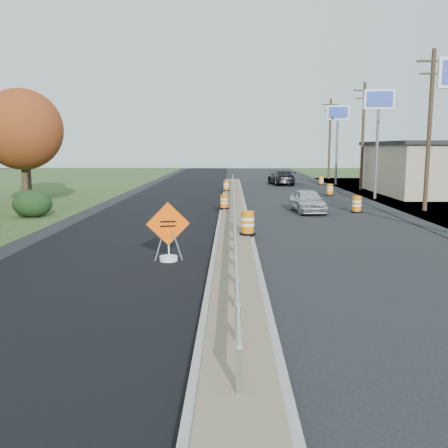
{
  "coord_description": "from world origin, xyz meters",
  "views": [
    {
      "loc": [
        -0.13,
        -20.92,
        3.82
      ],
      "look_at": [
        -0.39,
        -3.36,
        1.1
      ],
      "focal_mm": 40.0,
      "sensor_mm": 36.0,
      "label": 1
    }
  ],
  "objects_px": {
    "barrel_median_far": "(226,186)",
    "barrel_shoulder_far": "(321,181)",
    "barrel_median_mid": "(224,202)",
    "car_dark_far": "(281,177)",
    "barrel_shoulder_near": "(357,205)",
    "barrel_median_near": "(248,224)",
    "caution_sign": "(168,246)",
    "car_silver": "(308,201)",
    "barrel_shoulder_mid": "(330,190)"
  },
  "relations": [
    {
      "from": "caution_sign",
      "to": "barrel_median_mid",
      "type": "relative_size",
      "value": 2.46
    },
    {
      "from": "barrel_median_near",
      "to": "car_dark_far",
      "type": "relative_size",
      "value": 0.19
    },
    {
      "from": "barrel_shoulder_near",
      "to": "car_silver",
      "type": "xyz_separation_m",
      "value": [
        -2.88,
        0.02,
        0.22
      ]
    },
    {
      "from": "barrel_median_near",
      "to": "car_dark_far",
      "type": "xyz_separation_m",
      "value": [
        4.42,
        30.71,
        0.04
      ]
    },
    {
      "from": "barrel_median_mid",
      "to": "barrel_shoulder_near",
      "type": "bearing_deg",
      "value": 1.54
    },
    {
      "from": "barrel_median_mid",
      "to": "barrel_shoulder_mid",
      "type": "height_order",
      "value": "barrel_median_mid"
    },
    {
      "from": "car_silver",
      "to": "car_dark_far",
      "type": "bearing_deg",
      "value": 83.25
    },
    {
      "from": "barrel_shoulder_far",
      "to": "car_dark_far",
      "type": "height_order",
      "value": "car_dark_far"
    },
    {
      "from": "barrel_median_far",
      "to": "barrel_shoulder_far",
      "type": "relative_size",
      "value": 0.95
    },
    {
      "from": "caution_sign",
      "to": "barrel_median_far",
      "type": "xyz_separation_m",
      "value": [
        1.69,
        24.69,
        0.11
      ]
    },
    {
      "from": "barrel_median_far",
      "to": "barrel_shoulder_mid",
      "type": "height_order",
      "value": "barrel_median_far"
    },
    {
      "from": "barrel_median_near",
      "to": "barrel_shoulder_mid",
      "type": "height_order",
      "value": "barrel_median_near"
    },
    {
      "from": "barrel_median_near",
      "to": "car_silver",
      "type": "height_order",
      "value": "car_silver"
    },
    {
      "from": "caution_sign",
      "to": "barrel_shoulder_mid",
      "type": "distance_m",
      "value": 25.46
    },
    {
      "from": "caution_sign",
      "to": "barrel_shoulder_far",
      "type": "relative_size",
      "value": 2.33
    },
    {
      "from": "barrel_median_near",
      "to": "barrel_shoulder_mid",
      "type": "distance_m",
      "value": 20.84
    },
    {
      "from": "barrel_shoulder_mid",
      "to": "caution_sign",
      "type": "bearing_deg",
      "value": -113.09
    },
    {
      "from": "barrel_shoulder_far",
      "to": "car_dark_far",
      "type": "relative_size",
      "value": 0.17
    },
    {
      "from": "caution_sign",
      "to": "barrel_shoulder_far",
      "type": "bearing_deg",
      "value": 59.61
    },
    {
      "from": "barrel_median_near",
      "to": "barrel_median_far",
      "type": "bearing_deg",
      "value": 93.03
    },
    {
      "from": "car_dark_far",
      "to": "barrel_shoulder_near",
      "type": "bearing_deg",
      "value": 89.42
    },
    {
      "from": "barrel_median_far",
      "to": "barrel_shoulder_near",
      "type": "xyz_separation_m",
      "value": [
        7.8,
        -11.9,
        -0.16
      ]
    },
    {
      "from": "barrel_shoulder_near",
      "to": "barrel_median_near",
      "type": "bearing_deg",
      "value": -126.91
    },
    {
      "from": "barrel_median_far",
      "to": "car_dark_far",
      "type": "distance_m",
      "value": 11.33
    },
    {
      "from": "barrel_median_far",
      "to": "barrel_shoulder_far",
      "type": "height_order",
      "value": "barrel_median_far"
    },
    {
      "from": "caution_sign",
      "to": "barrel_median_mid",
      "type": "bearing_deg",
      "value": 70.03
    },
    {
      "from": "barrel_shoulder_mid",
      "to": "car_silver",
      "type": "bearing_deg",
      "value": -107.63
    },
    {
      "from": "barrel_shoulder_near",
      "to": "car_silver",
      "type": "bearing_deg",
      "value": 179.55
    },
    {
      "from": "car_dark_far",
      "to": "barrel_median_far",
      "type": "bearing_deg",
      "value": 54.29
    },
    {
      "from": "barrel_shoulder_far",
      "to": "car_silver",
      "type": "height_order",
      "value": "car_silver"
    },
    {
      "from": "barrel_shoulder_near",
      "to": "barrel_shoulder_far",
      "type": "distance_m",
      "value": 21.86
    },
    {
      "from": "barrel_shoulder_near",
      "to": "barrel_median_mid",
      "type": "bearing_deg",
      "value": -178.46
    },
    {
      "from": "barrel_median_near",
      "to": "car_dark_far",
      "type": "distance_m",
      "value": 31.03
    },
    {
      "from": "barrel_median_mid",
      "to": "barrel_median_far",
      "type": "height_order",
      "value": "barrel_median_far"
    },
    {
      "from": "barrel_median_near",
      "to": "barrel_shoulder_near",
      "type": "relative_size",
      "value": 1.01
    },
    {
      "from": "barrel_shoulder_near",
      "to": "car_dark_far",
      "type": "height_order",
      "value": "car_dark_far"
    },
    {
      "from": "caution_sign",
      "to": "barrel_median_far",
      "type": "relative_size",
      "value": 2.45
    },
    {
      "from": "barrel_shoulder_far",
      "to": "barrel_shoulder_near",
      "type": "bearing_deg",
      "value": -94.7
    },
    {
      "from": "barrel_median_far",
      "to": "barrel_shoulder_mid",
      "type": "relative_size",
      "value": 0.92
    },
    {
      "from": "barrel_median_mid",
      "to": "car_dark_far",
      "type": "xyz_separation_m",
      "value": [
        5.52,
        22.0,
        0.12
      ]
    },
    {
      "from": "caution_sign",
      "to": "barrel_median_far",
      "type": "distance_m",
      "value": 24.74
    },
    {
      "from": "barrel_median_near",
      "to": "car_dark_far",
      "type": "bearing_deg",
      "value": 81.81
    },
    {
      "from": "barrel_median_near",
      "to": "barrel_median_mid",
      "type": "height_order",
      "value": "barrel_median_near"
    },
    {
      "from": "barrel_median_far",
      "to": "car_silver",
      "type": "relative_size",
      "value": 0.21
    },
    {
      "from": "car_silver",
      "to": "barrel_shoulder_far",
      "type": "bearing_deg",
      "value": 72.73
    },
    {
      "from": "barrel_median_far",
      "to": "barrel_shoulder_near",
      "type": "height_order",
      "value": "barrel_median_far"
    },
    {
      "from": "barrel_median_near",
      "to": "barrel_median_mid",
      "type": "distance_m",
      "value": 8.78
    },
    {
      "from": "barrel_median_near",
      "to": "barrel_shoulder_far",
      "type": "xyz_separation_m",
      "value": [
        8.49,
        30.7,
        -0.28
      ]
    },
    {
      "from": "barrel_median_far",
      "to": "car_silver",
      "type": "height_order",
      "value": "car_silver"
    },
    {
      "from": "barrel_median_mid",
      "to": "car_silver",
      "type": "distance_m",
      "value": 4.93
    }
  ]
}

